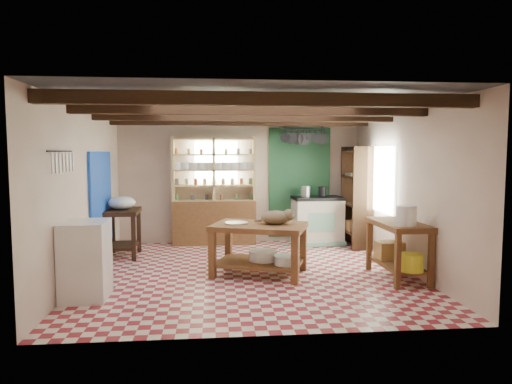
{
  "coord_description": "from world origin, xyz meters",
  "views": [
    {
      "loc": [
        -0.57,
        -7.02,
        1.89
      ],
      "look_at": [
        0.12,
        0.3,
        1.25
      ],
      "focal_mm": 32.0,
      "sensor_mm": 36.0,
      "label": 1
    }
  ],
  "objects": [
    {
      "name": "prep_table",
      "position": [
        -2.2,
        1.3,
        0.43
      ],
      "size": [
        0.62,
        0.87,
        0.86
      ],
      "primitive_type": "cube",
      "rotation": [
        0.0,
        0.0,
        0.03
      ],
      "color": "#341F12",
      "rests_on": "floor"
    },
    {
      "name": "wall_right",
      "position": [
        2.5,
        0.0,
        1.3
      ],
      "size": [
        0.04,
        5.0,
        2.6
      ],
      "primitive_type": "cube",
      "color": "beige",
      "rests_on": "floor"
    },
    {
      "name": "window_back",
      "position": [
        -0.5,
        2.48,
        1.7
      ],
      "size": [
        0.9,
        0.02,
        0.8
      ],
      "primitive_type": "cube",
      "color": "silver",
      "rests_on": "wall_back"
    },
    {
      "name": "yellow_tub",
      "position": [
        2.19,
        -0.98,
        0.35
      ],
      "size": [
        0.34,
        0.34,
        0.24
      ],
      "primitive_type": "cylinder",
      "rotation": [
        0.0,
        0.0,
        0.03
      ],
      "color": "gold",
      "rests_on": "right_counter"
    },
    {
      "name": "blue_wall_patch",
      "position": [
        -2.47,
        0.9,
        1.1
      ],
      "size": [
        0.04,
        1.4,
        1.6
      ],
      "primitive_type": "cube",
      "color": "blue",
      "rests_on": "wall_left"
    },
    {
      "name": "ceiling",
      "position": [
        0.0,
        0.0,
        2.6
      ],
      "size": [
        5.0,
        5.0,
        0.02
      ],
      "primitive_type": "cube",
      "color": "#434448",
      "rests_on": "wall_back"
    },
    {
      "name": "white_bucket",
      "position": [
        2.14,
        -0.88,
        1.0
      ],
      "size": [
        0.29,
        0.29,
        0.28
      ],
      "primitive_type": "cylinder",
      "rotation": [
        0.0,
        0.0,
        0.03
      ],
      "color": "white",
      "rests_on": "right_counter"
    },
    {
      "name": "tall_rack",
      "position": [
        2.28,
        1.8,
        1.0
      ],
      "size": [
        0.4,
        0.86,
        2.0
      ],
      "primitive_type": "cube",
      "color": "#341F12",
      "rests_on": "floor"
    },
    {
      "name": "enamel_bowl",
      "position": [
        -2.2,
        1.3,
        0.98
      ],
      "size": [
        0.49,
        0.49,
        0.24
      ],
      "primitive_type": "ellipsoid",
      "rotation": [
        0.0,
        0.0,
        0.03
      ],
      "color": "white",
      "rests_on": "prep_table"
    },
    {
      "name": "kettle_left",
      "position": [
        1.32,
        2.14,
        1.09
      ],
      "size": [
        0.2,
        0.2,
        0.22
      ],
      "primitive_type": "cylinder",
      "rotation": [
        0.0,
        0.0,
        0.04
      ],
      "color": "#B0B1B8",
      "rests_on": "stove"
    },
    {
      "name": "wall_left",
      "position": [
        -2.5,
        0.0,
        1.3
      ],
      "size": [
        0.04,
        5.0,
        2.6
      ],
      "primitive_type": "cube",
      "color": "beige",
      "rests_on": "floor"
    },
    {
      "name": "cat",
      "position": [
        0.38,
        -0.16,
        0.89
      ],
      "size": [
        0.52,
        0.43,
        0.21
      ],
      "primitive_type": "ellipsoid",
      "rotation": [
        0.0,
        0.0,
        -0.17
      ],
      "color": "#8C7151",
      "rests_on": "work_table"
    },
    {
      "name": "work_table",
      "position": [
        0.13,
        -0.12,
        0.39
      ],
      "size": [
        1.62,
        1.34,
        0.79
      ],
      "primitive_type": "cube",
      "rotation": [
        0.0,
        0.0,
        -0.35
      ],
      "color": "brown",
      "rests_on": "floor"
    },
    {
      "name": "white_cabinet",
      "position": [
        -2.22,
        -1.05,
        0.5
      ],
      "size": [
        0.58,
        0.69,
        1.0
      ],
      "primitive_type": "cube",
      "rotation": [
        0.0,
        0.0,
        0.03
      ],
      "color": "white",
      "rests_on": "floor"
    },
    {
      "name": "stove",
      "position": [
        1.57,
        2.15,
        0.49
      ],
      "size": [
        1.03,
        0.71,
        0.98
      ],
      "primitive_type": "cube",
      "rotation": [
        0.0,
        0.0,
        0.04
      ],
      "color": "silver",
      "rests_on": "floor"
    },
    {
      "name": "basin_small",
      "position": [
        0.52,
        -0.37,
        0.28
      ],
      "size": [
        0.49,
        0.49,
        0.13
      ],
      "primitive_type": "cylinder",
      "rotation": [
        0.0,
        0.0,
        -0.35
      ],
      "color": "white",
      "rests_on": "work_table"
    },
    {
      "name": "utensil_rail",
      "position": [
        -2.44,
        -1.2,
        1.78
      ],
      "size": [
        0.06,
        0.9,
        0.28
      ],
      "primitive_type": "cube",
      "color": "black",
      "rests_on": "wall_left"
    },
    {
      "name": "pot_rack",
      "position": [
        1.25,
        2.05,
        2.18
      ],
      "size": [
        0.86,
        0.12,
        0.36
      ],
      "primitive_type": "cube",
      "color": "black",
      "rests_on": "ceiling"
    },
    {
      "name": "green_wall_patch",
      "position": [
        1.25,
        2.47,
        1.25
      ],
      "size": [
        1.3,
        0.04,
        2.3
      ],
      "primitive_type": "cube",
      "color": "#1F4E2E",
      "rests_on": "wall_back"
    },
    {
      "name": "kettle_right",
      "position": [
        1.67,
        2.15,
        1.08
      ],
      "size": [
        0.17,
        0.17,
        0.2
      ],
      "primitive_type": "cylinder",
      "rotation": [
        0.0,
        0.0,
        0.04
      ],
      "color": "black",
      "rests_on": "stove"
    },
    {
      "name": "floor",
      "position": [
        0.0,
        0.0,
        -0.01
      ],
      "size": [
        5.0,
        5.0,
        0.02
      ],
      "primitive_type": "cube",
      "color": "maroon",
      "rests_on": "ground"
    },
    {
      "name": "wall_front",
      "position": [
        0.0,
        -2.5,
        1.3
      ],
      "size": [
        5.0,
        0.04,
        2.6
      ],
      "primitive_type": "cube",
      "color": "beige",
      "rests_on": "floor"
    },
    {
      "name": "shelving_unit",
      "position": [
        -0.55,
        2.31,
        1.1
      ],
      "size": [
        1.7,
        0.34,
        2.2
      ],
      "primitive_type": "cube",
      "color": "#D5B87B",
      "rests_on": "floor"
    },
    {
      "name": "window_right",
      "position": [
        2.48,
        1.0,
        1.4
      ],
      "size": [
        0.02,
        1.3,
        1.2
      ],
      "primitive_type": "cube",
      "color": "silver",
      "rests_on": "wall_right"
    },
    {
      "name": "steel_tray",
      "position": [
        -0.21,
        -0.05,
        0.8
      ],
      "size": [
        0.47,
        0.47,
        0.02
      ],
      "primitive_type": "cylinder",
      "rotation": [
        0.0,
        0.0,
        -0.35
      ],
      "color": "#B0B1B8",
      "rests_on": "work_table"
    },
    {
      "name": "basin_large",
      "position": [
        0.2,
        -0.09,
        0.29
      ],
      "size": [
        0.57,
        0.57,
        0.15
      ],
      "primitive_type": "cylinder",
      "rotation": [
        0.0,
        0.0,
        -0.35
      ],
      "color": "white",
      "rests_on": "work_table"
    },
    {
      "name": "wicker_basket",
      "position": [
        2.17,
        -0.23,
        0.36
      ],
      "size": [
        0.4,
        0.32,
        0.27
      ],
      "primitive_type": "cube",
      "rotation": [
        0.0,
        0.0,
        0.03
      ],
      "color": "#AB7F44",
      "rests_on": "right_counter"
    },
    {
      "name": "wall_back",
      "position": [
        0.0,
        2.5,
        1.3
      ],
      "size": [
        5.0,
        0.04,
        2.6
      ],
      "primitive_type": "cube",
      "color": "beige",
      "rests_on": "floor"
    },
    {
      "name": "right_counter",
      "position": [
        2.18,
        -0.53,
        0.43
      ],
      "size": [
        0.63,
        1.21,
        0.85
      ],
      "primitive_type": "cube",
      "rotation": [
        0.0,
        0.0,
        0.03
      ],
      "color": "brown",
      "rests_on": "floor"
    },
    {
      "name": "ceiling_beams",
      "position": [
        0.0,
        0.0,
        2.48
      ],
      "size": [
        5.0,
        3.8,
        0.15
      ],
      "primitive_type": "cube",
      "color": "#341F12",
      "rests_on": "ceiling"
    }
  ]
}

